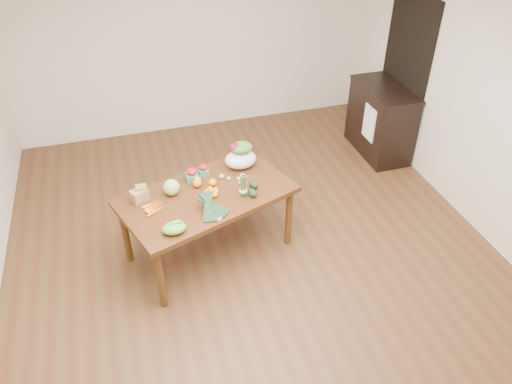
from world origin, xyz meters
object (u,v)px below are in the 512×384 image
object	(u,v)px
mandarin_cluster	(212,192)
cabbage	(171,187)
cabinet	(381,120)
salad_bag	(241,156)
dining_table	(209,224)
asparagus_bundle	(243,185)
paper_bag	(139,194)
kale_bunch	(213,208)

from	to	relation	value
mandarin_cluster	cabbage	bearing A→B (deg)	160.95
cabinet	salad_bag	world-z (taller)	salad_bag
dining_table	cabinet	bearing A→B (deg)	7.33
cabbage	asparagus_bundle	world-z (taller)	asparagus_bundle
asparagus_bundle	salad_bag	world-z (taller)	salad_bag
cabbage	asparagus_bundle	size ratio (longest dim) A/B	0.64
cabbage	salad_bag	world-z (taller)	salad_bag
paper_bag	asparagus_bundle	world-z (taller)	asparagus_bundle
cabbage	salad_bag	size ratio (longest dim) A/B	0.48
cabbage	asparagus_bundle	bearing A→B (deg)	-19.29
mandarin_cluster	salad_bag	world-z (taller)	salad_bag
asparagus_bundle	cabbage	bearing A→B (deg)	141.25
paper_bag	asparagus_bundle	distance (m)	0.99
mandarin_cluster	kale_bunch	world-z (taller)	kale_bunch
paper_bag	kale_bunch	bearing A→B (deg)	-33.33
dining_table	salad_bag	size ratio (longest dim) A/B	4.97
kale_bunch	salad_bag	xyz separation A→B (m)	(0.45, 0.70, 0.05)
mandarin_cluster	kale_bunch	bearing A→B (deg)	-99.82
paper_bag	salad_bag	xyz separation A→B (m)	(1.07, 0.29, 0.06)
dining_table	cabbage	world-z (taller)	cabbage
cabbage	kale_bunch	distance (m)	0.53
salad_bag	dining_table	bearing A→B (deg)	-140.49
cabinet	mandarin_cluster	distance (m)	2.95
cabinet	salad_bag	bearing A→B (deg)	-156.25
paper_bag	cabbage	world-z (taller)	cabbage
dining_table	kale_bunch	distance (m)	0.56
asparagus_bundle	salad_bag	distance (m)	0.52
dining_table	paper_bag	distance (m)	0.78
dining_table	paper_bag	bearing A→B (deg)	153.61
cabbage	paper_bag	bearing A→B (deg)	-177.02
salad_bag	kale_bunch	bearing A→B (deg)	-122.78
kale_bunch	asparagus_bundle	size ratio (longest dim) A/B	1.60
cabinet	mandarin_cluster	bearing A→B (deg)	-152.22
dining_table	kale_bunch	xyz separation A→B (m)	(-0.01, -0.33, 0.45)
cabinet	cabbage	distance (m)	3.23
cabbage	asparagus_bundle	xyz separation A→B (m)	(0.65, -0.23, 0.05)
asparagus_bundle	cabinet	bearing A→B (deg)	13.04
mandarin_cluster	kale_bunch	distance (m)	0.31
dining_table	mandarin_cluster	size ratio (longest dim) A/B	9.15
asparagus_bundle	mandarin_cluster	bearing A→B (deg)	140.94
cabinet	cabbage	size ratio (longest dim) A/B	6.38
dining_table	salad_bag	xyz separation A→B (m)	(0.44, 0.37, 0.50)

